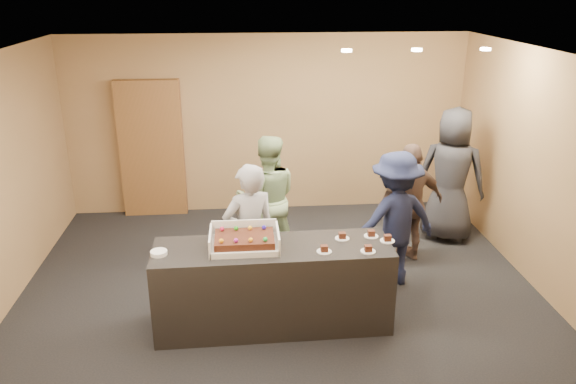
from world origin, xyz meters
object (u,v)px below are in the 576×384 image
object	(u,v)px
person_server_grey	(250,236)
person_sage_man	(268,199)
serving_counter	(273,286)
storage_cabinet	(152,149)
person_navy_man	(395,220)
person_brown_extra	(410,203)
plate_stack	(159,253)
person_dark_suit	(451,175)
cake_box	(244,242)
sheet_cake	(244,239)

from	to	relation	value
person_server_grey	person_sage_man	world-z (taller)	person_sage_man
serving_counter	storage_cabinet	size ratio (longest dim) A/B	1.16
serving_counter	person_navy_man	world-z (taller)	person_navy_man
serving_counter	person_server_grey	bearing A→B (deg)	115.41
person_navy_man	person_brown_extra	size ratio (longest dim) A/B	1.05
person_sage_man	person_brown_extra	distance (m)	1.79
serving_counter	person_navy_man	xyz separation A→B (m)	(1.46, 0.76, 0.36)
storage_cabinet	person_server_grey	size ratio (longest dim) A/B	1.27
serving_counter	person_navy_man	size ratio (longest dim) A/B	1.48
serving_counter	person_server_grey	size ratio (longest dim) A/B	1.47
person_brown_extra	person_sage_man	bearing A→B (deg)	-21.22
plate_stack	person_sage_man	distance (m)	1.97
plate_stack	person_navy_man	distance (m)	2.71
person_brown_extra	person_dark_suit	size ratio (longest dim) A/B	0.84
serving_counter	cake_box	world-z (taller)	cake_box
storage_cabinet	person_server_grey	bearing A→B (deg)	-62.71
serving_counter	person_brown_extra	bearing A→B (deg)	35.21
cake_box	sheet_cake	xyz separation A→B (m)	(-0.00, -0.03, 0.05)
storage_cabinet	sheet_cake	size ratio (longest dim) A/B	3.53
person_sage_man	serving_counter	bearing A→B (deg)	86.80
sheet_cake	person_dark_suit	size ratio (longest dim) A/B	0.32
cake_box	person_dark_suit	world-z (taller)	person_dark_suit
sheet_cake	plate_stack	world-z (taller)	sheet_cake
person_dark_suit	serving_counter	bearing A→B (deg)	63.33
person_server_grey	person_navy_man	xyz separation A→B (m)	(1.68, 0.31, -0.00)
plate_stack	person_sage_man	size ratio (longest dim) A/B	0.10
person_sage_man	plate_stack	bearing A→B (deg)	52.38
sheet_cake	person_server_grey	size ratio (longest dim) A/B	0.36
serving_counter	person_server_grey	distance (m)	0.62
sheet_cake	person_brown_extra	xyz separation A→B (m)	(2.09, 1.33, -0.22)
plate_stack	person_dark_suit	world-z (taller)	person_dark_suit
serving_counter	person_brown_extra	world-z (taller)	person_brown_extra
person_sage_man	person_dark_suit	world-z (taller)	person_dark_suit
plate_stack	person_brown_extra	world-z (taller)	person_brown_extra
plate_stack	person_sage_man	world-z (taller)	person_sage_man
person_server_grey	person_brown_extra	size ratio (longest dim) A/B	1.05
sheet_cake	person_brown_extra	bearing A→B (deg)	32.39
storage_cabinet	person_server_grey	world-z (taller)	storage_cabinet
person_server_grey	person_dark_suit	size ratio (longest dim) A/B	0.88
storage_cabinet	person_sage_man	bearing A→B (deg)	-44.92
serving_counter	cake_box	distance (m)	0.57
serving_counter	person_dark_suit	size ratio (longest dim) A/B	1.29
cake_box	person_navy_man	world-z (taller)	person_navy_man
sheet_cake	person_dark_suit	world-z (taller)	person_dark_suit
person_navy_man	person_brown_extra	bearing A→B (deg)	-135.56
serving_counter	person_sage_man	size ratio (longest dim) A/B	1.46
plate_stack	person_dark_suit	size ratio (longest dim) A/B	0.09
person_dark_suit	storage_cabinet	bearing A→B (deg)	9.58
person_navy_man	person_brown_extra	distance (m)	0.66
person_server_grey	person_dark_suit	distance (m)	3.14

